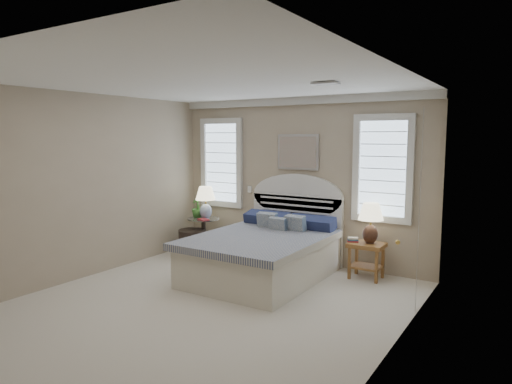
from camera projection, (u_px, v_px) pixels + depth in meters
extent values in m
cube|color=silver|center=(204.00, 307.00, 5.58)|extent=(4.50, 5.00, 0.01)
cube|color=white|center=(201.00, 81.00, 5.25)|extent=(4.50, 5.00, 0.01)
cube|color=tan|center=(298.00, 181.00, 7.51)|extent=(4.50, 0.02, 2.70)
cube|color=tan|center=(81.00, 187.00, 6.61)|extent=(0.02, 5.00, 2.70)
cube|color=tan|center=(393.00, 214.00, 4.22)|extent=(0.02, 5.00, 2.70)
cube|color=silver|center=(298.00, 101.00, 7.33)|extent=(4.50, 0.08, 0.12)
cube|color=#B2B2B2|center=(326.00, 84.00, 5.29)|extent=(0.30, 0.20, 0.02)
cube|color=silver|center=(250.00, 189.00, 8.03)|extent=(0.08, 0.01, 0.12)
cube|color=#ACC4DA|center=(222.00, 163.00, 8.29)|extent=(0.90, 0.06, 1.60)
cube|color=#ACC4DA|center=(383.00, 169.00, 6.72)|extent=(0.90, 0.06, 1.60)
cube|color=silver|center=(298.00, 152.00, 7.42)|extent=(0.74, 0.04, 0.58)
cube|color=silver|center=(420.00, 212.00, 5.26)|extent=(0.02, 1.80, 2.40)
cube|color=beige|center=(261.00, 260.00, 6.66)|extent=(1.60, 2.10, 0.55)
cube|color=navy|center=(259.00, 240.00, 6.58)|extent=(1.72, 2.15, 0.10)
cube|color=silver|center=(296.00, 229.00, 7.56)|extent=(1.62, 0.08, 1.10)
cube|color=#1B1F43|center=(267.00, 218.00, 7.51)|extent=(0.75, 0.31, 0.23)
cube|color=#1B1F43|center=(311.00, 223.00, 7.09)|extent=(0.75, 0.31, 0.23)
cube|color=#30496D|center=(268.00, 223.00, 7.24)|extent=(0.33, 0.20, 0.34)
cube|color=#30496D|center=(296.00, 226.00, 6.98)|extent=(0.33, 0.20, 0.34)
cube|color=#30496D|center=(278.00, 227.00, 7.03)|extent=(0.28, 0.14, 0.29)
cylinder|color=black|center=(204.00, 252.00, 8.17)|extent=(0.32, 0.32, 0.03)
cylinder|color=black|center=(204.00, 236.00, 8.13)|extent=(0.08, 0.08, 0.60)
cylinder|color=silver|center=(203.00, 219.00, 8.10)|extent=(0.56, 0.56, 0.02)
cube|color=#9F6834|center=(367.00, 245.00, 6.63)|extent=(0.50, 0.40, 0.06)
cube|color=#9F6834|center=(366.00, 266.00, 6.67)|extent=(0.44, 0.34, 0.03)
cube|color=#9F6834|center=(349.00, 263.00, 6.64)|extent=(0.04, 0.04, 0.47)
cube|color=#9F6834|center=(357.00, 259.00, 6.90)|extent=(0.04, 0.04, 0.47)
cube|color=#9F6834|center=(376.00, 267.00, 6.43)|extent=(0.04, 0.04, 0.47)
cube|color=#9F6834|center=(383.00, 262.00, 6.68)|extent=(0.04, 0.04, 0.47)
cylinder|color=black|center=(193.00, 242.00, 8.04)|extent=(0.60, 0.60, 0.44)
cylinder|color=silver|center=(206.00, 218.00, 8.07)|extent=(0.15, 0.15, 0.03)
ellipsoid|color=silver|center=(206.00, 211.00, 8.06)|extent=(0.28, 0.28, 0.27)
cylinder|color=gold|center=(206.00, 202.00, 8.04)|extent=(0.04, 0.04, 0.10)
cylinder|color=black|center=(370.00, 242.00, 6.62)|extent=(0.12, 0.12, 0.03)
ellipsoid|color=black|center=(370.00, 234.00, 6.61)|extent=(0.23, 0.23, 0.28)
cylinder|color=gold|center=(371.00, 222.00, 6.59)|extent=(0.03, 0.03, 0.10)
imported|color=#2F7536|center=(197.00, 207.00, 8.16)|extent=(0.27, 0.27, 0.37)
cube|color=maroon|center=(203.00, 220.00, 7.89)|extent=(0.23, 0.20, 0.03)
cube|color=maroon|center=(353.00, 241.00, 6.71)|extent=(0.19, 0.16, 0.02)
cube|color=navy|center=(353.00, 240.00, 6.70)|extent=(0.18, 0.15, 0.02)
cube|color=beige|center=(353.00, 238.00, 6.70)|extent=(0.17, 0.14, 0.02)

